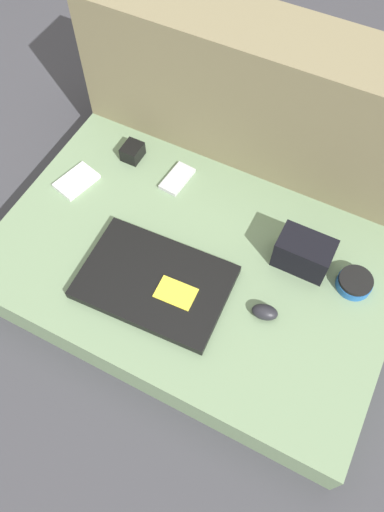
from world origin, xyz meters
TOP-DOWN VIEW (x-y plane):
  - ground_plane at (0.00, 0.00)m, footprint 8.00×8.00m
  - couch_seat at (0.00, 0.00)m, footprint 0.97×0.62m
  - couch_backrest at (0.00, 0.41)m, footprint 0.97×0.20m
  - laptop at (-0.05, -0.10)m, footprint 0.35×0.25m
  - computer_mouse at (0.21, -0.05)m, footprint 0.07×0.05m
  - speaker_puck at (0.37, 0.11)m, footprint 0.08×0.08m
  - phone_silver at (-0.15, 0.20)m, footprint 0.06×0.11m
  - phone_black at (-0.38, 0.07)m, footprint 0.10×0.12m
  - camera_pouch at (0.24, 0.11)m, footprint 0.13×0.08m
  - charger_brick at (-0.29, 0.22)m, footprint 0.05×0.06m

SIDE VIEW (x-z plane):
  - ground_plane at x=0.00m, z-range 0.00..0.00m
  - couch_seat at x=0.00m, z-range 0.00..0.11m
  - phone_silver at x=-0.15m, z-range 0.11..0.12m
  - phone_black at x=-0.38m, z-range 0.11..0.12m
  - laptop at x=-0.05m, z-range 0.11..0.14m
  - speaker_puck at x=0.37m, z-range 0.11..0.14m
  - computer_mouse at x=0.21m, z-range 0.11..0.14m
  - charger_brick at x=-0.29m, z-range 0.11..0.15m
  - camera_pouch at x=0.24m, z-range 0.11..0.20m
  - couch_backrest at x=0.00m, z-range 0.00..0.48m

